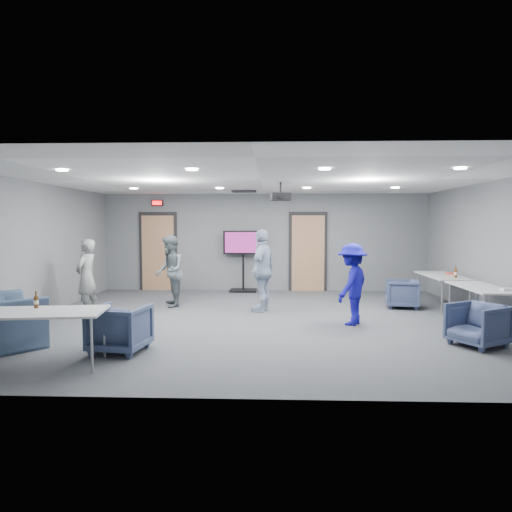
{
  "coord_description": "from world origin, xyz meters",
  "views": [
    {
      "loc": [
        0.23,
        -8.73,
        1.86
      ],
      "look_at": [
        -0.12,
        0.7,
        1.2
      ],
      "focal_mm": 32.0,
      "sensor_mm": 36.0,
      "label": 1
    }
  ],
  "objects_px": {
    "person_b": "(170,271)",
    "bottle_right": "(456,273)",
    "chair_right_a": "(402,294)",
    "person_c": "(263,270)",
    "table_front_left": "(26,314)",
    "person_d": "(352,284)",
    "table_right_b": "(481,289)",
    "person_a": "(87,277)",
    "chair_right_c": "(477,325)",
    "projector": "(281,197)",
    "bottle_front": "(36,302)",
    "tv_stand": "(243,257)",
    "table_right_a": "(442,277)",
    "chair_front_a": "(120,328)"
  },
  "relations": [
    {
      "from": "person_b",
      "to": "bottle_right",
      "type": "height_order",
      "value": "person_b"
    },
    {
      "from": "chair_right_a",
      "to": "person_c",
      "type": "bearing_deg",
      "value": -69.92
    },
    {
      "from": "table_front_left",
      "to": "bottle_right",
      "type": "distance_m",
      "value": 8.11
    },
    {
      "from": "person_d",
      "to": "table_front_left",
      "type": "height_order",
      "value": "person_d"
    },
    {
      "from": "table_right_b",
      "to": "bottle_right",
      "type": "relative_size",
      "value": 6.48
    },
    {
      "from": "person_a",
      "to": "chair_right_c",
      "type": "height_order",
      "value": "person_a"
    },
    {
      "from": "chair_right_c",
      "to": "projector",
      "type": "xyz_separation_m",
      "value": [
        -2.97,
        2.11,
        2.08
      ]
    },
    {
      "from": "chair_right_c",
      "to": "table_right_b",
      "type": "distance_m",
      "value": 1.54
    },
    {
      "from": "table_right_b",
      "to": "bottle_front",
      "type": "xyz_separation_m",
      "value": [
        -6.96,
        -2.37,
        0.13
      ]
    },
    {
      "from": "projector",
      "to": "bottle_right",
      "type": "bearing_deg",
      "value": 1.44
    },
    {
      "from": "projector",
      "to": "table_front_left",
      "type": "bearing_deg",
      "value": -143.08
    },
    {
      "from": "chair_right_c",
      "to": "tv_stand",
      "type": "xyz_separation_m",
      "value": [
        -3.94,
        5.5,
        0.63
      ]
    },
    {
      "from": "chair_right_c",
      "to": "table_right_a",
      "type": "height_order",
      "value": "table_right_a"
    },
    {
      "from": "table_right_b",
      "to": "bottle_right",
      "type": "distance_m",
      "value": 1.4
    },
    {
      "from": "person_a",
      "to": "person_b",
      "type": "xyz_separation_m",
      "value": [
        1.52,
        0.92,
        0.03
      ]
    },
    {
      "from": "person_c",
      "to": "table_front_left",
      "type": "relative_size",
      "value": 0.85
    },
    {
      "from": "person_a",
      "to": "chair_front_a",
      "type": "height_order",
      "value": "person_a"
    },
    {
      "from": "chair_front_a",
      "to": "bottle_right",
      "type": "xyz_separation_m",
      "value": [
        6.08,
        3.26,
        0.48
      ]
    },
    {
      "from": "person_d",
      "to": "tv_stand",
      "type": "bearing_deg",
      "value": -119.58
    },
    {
      "from": "chair_front_a",
      "to": "table_right_b",
      "type": "xyz_separation_m",
      "value": [
        5.99,
        1.87,
        0.33
      ]
    },
    {
      "from": "chair_right_a",
      "to": "bottle_front",
      "type": "relative_size",
      "value": 3.03
    },
    {
      "from": "chair_right_c",
      "to": "chair_front_a",
      "type": "bearing_deg",
      "value": -114.75
    },
    {
      "from": "person_d",
      "to": "chair_front_a",
      "type": "distance_m",
      "value": 4.19
    },
    {
      "from": "table_right_b",
      "to": "person_a",
      "type": "bearing_deg",
      "value": 83.6
    },
    {
      "from": "person_b",
      "to": "person_c",
      "type": "bearing_deg",
      "value": 62.54
    },
    {
      "from": "person_c",
      "to": "table_right_b",
      "type": "relative_size",
      "value": 1.05
    },
    {
      "from": "tv_stand",
      "to": "chair_front_a",
      "type": "bearing_deg",
      "value": -103.15
    },
    {
      "from": "table_right_b",
      "to": "bottle_front",
      "type": "relative_size",
      "value": 7.23
    },
    {
      "from": "person_c",
      "to": "table_right_a",
      "type": "distance_m",
      "value": 4.04
    },
    {
      "from": "table_right_a",
      "to": "chair_front_a",
      "type": "bearing_deg",
      "value": 122.19
    },
    {
      "from": "chair_front_a",
      "to": "table_front_left",
      "type": "distance_m",
      "value": 1.27
    },
    {
      "from": "table_right_a",
      "to": "table_front_left",
      "type": "distance_m",
      "value": 8.3
    },
    {
      "from": "chair_front_a",
      "to": "tv_stand",
      "type": "height_order",
      "value": "tv_stand"
    },
    {
      "from": "person_a",
      "to": "chair_right_a",
      "type": "xyz_separation_m",
      "value": [
        6.7,
        0.98,
        -0.46
      ]
    },
    {
      "from": "person_b",
      "to": "person_d",
      "type": "distance_m",
      "value": 4.14
    },
    {
      "from": "chair_front_a",
      "to": "table_right_b",
      "type": "bearing_deg",
      "value": -153.73
    },
    {
      "from": "table_right_a",
      "to": "projector",
      "type": "xyz_separation_m",
      "value": [
        -3.62,
        -1.14,
        1.72
      ]
    },
    {
      "from": "table_right_b",
      "to": "projector",
      "type": "relative_size",
      "value": 4.02
    },
    {
      "from": "person_c",
      "to": "chair_front_a",
      "type": "distance_m",
      "value": 3.82
    },
    {
      "from": "person_a",
      "to": "table_front_left",
      "type": "bearing_deg",
      "value": 20.11
    },
    {
      "from": "bottle_front",
      "to": "person_b",
      "type": "bearing_deg",
      "value": 78.16
    },
    {
      "from": "person_c",
      "to": "bottle_front",
      "type": "distance_m",
      "value": 4.74
    },
    {
      "from": "person_a",
      "to": "table_right_b",
      "type": "height_order",
      "value": "person_a"
    },
    {
      "from": "tv_stand",
      "to": "chair_right_a",
      "type": "bearing_deg",
      "value": -32.08
    },
    {
      "from": "person_b",
      "to": "chair_right_a",
      "type": "height_order",
      "value": "person_b"
    },
    {
      "from": "table_right_b",
      "to": "table_front_left",
      "type": "height_order",
      "value": "same"
    },
    {
      "from": "chair_right_a",
      "to": "tv_stand",
      "type": "xyz_separation_m",
      "value": [
        -3.68,
        2.31,
        0.64
      ]
    },
    {
      "from": "table_right_a",
      "to": "projector",
      "type": "height_order",
      "value": "projector"
    },
    {
      "from": "person_d",
      "to": "chair_right_c",
      "type": "xyz_separation_m",
      "value": [
        1.66,
        -1.44,
        -0.43
      ]
    },
    {
      "from": "table_right_b",
      "to": "bottle_front",
      "type": "distance_m",
      "value": 7.35
    }
  ]
}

